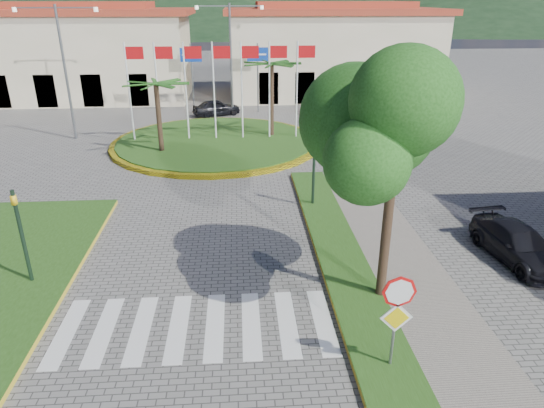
{
  "coord_description": "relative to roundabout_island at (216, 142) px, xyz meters",
  "views": [
    {
      "loc": [
        1.39,
        -7.04,
        8.32
      ],
      "look_at": [
        2.46,
        8.0,
        1.89
      ],
      "focal_mm": 32.0,
      "sensor_mm": 36.0,
      "label": 1
    }
  ],
  "objects": [
    {
      "name": "direction_sign_east",
      "position": [
        3.0,
        8.97,
        3.35
      ],
      "size": [
        1.6,
        0.14,
        5.2
      ],
      "color": "slate",
      "rests_on": "ground"
    },
    {
      "name": "car_side_right",
      "position": [
        10.81,
        -15.0,
        0.41
      ],
      "size": [
        2.14,
        4.22,
        1.17
      ],
      "primitive_type": "imported",
      "rotation": [
        0.0,
        0.0,
        0.13
      ],
      "color": "black",
      "rests_on": "ground"
    },
    {
      "name": "crosswalk",
      "position": [
        -0.0,
        -18.0,
        -0.17
      ],
      "size": [
        8.0,
        3.0,
        0.01
      ],
      "primitive_type": "cube",
      "color": "silver",
      "rests_on": "ground"
    },
    {
      "name": "deciduous_tree",
      "position": [
        5.5,
        -17.0,
        5.0
      ],
      "size": [
        3.6,
        3.6,
        6.8
      ],
      "color": "black",
      "rests_on": "ground"
    },
    {
      "name": "car_dark_b",
      "position": [
        8.39,
        8.3,
        0.44
      ],
      "size": [
        3.84,
        1.71,
        1.22
      ],
      "primitive_type": "imported",
      "rotation": [
        0.0,
        0.0,
        1.68
      ],
      "color": "black",
      "rests_on": "ground"
    },
    {
      "name": "street_lamp_centre",
      "position": [
        1.0,
        8.0,
        4.32
      ],
      "size": [
        4.8,
        0.16,
        8.0
      ],
      "color": "slate",
      "rests_on": "ground"
    },
    {
      "name": "roundabout_island",
      "position": [
        0.0,
        0.0,
        0.0
      ],
      "size": [
        12.7,
        12.7,
        6.0
      ],
      "color": "yellow",
      "rests_on": "ground"
    },
    {
      "name": "traffic_light_left",
      "position": [
        -5.2,
        -15.5,
        1.77
      ],
      "size": [
        0.15,
        0.18,
        3.2
      ],
      "color": "black",
      "rests_on": "ground"
    },
    {
      "name": "building_left",
      "position": [
        -14.0,
        16.0,
        3.73
      ],
      "size": [
        23.32,
        9.54,
        8.05
      ],
      "color": "beige",
      "rests_on": "ground"
    },
    {
      "name": "building_right",
      "position": [
        10.0,
        16.0,
        3.73
      ],
      "size": [
        19.08,
        9.54,
        8.05
      ],
      "color": "beige",
      "rests_on": "ground"
    },
    {
      "name": "verge_right",
      "position": [
        4.8,
        -20.0,
        -0.09
      ],
      "size": [
        1.6,
        28.0,
        0.18
      ],
      "primitive_type": "cube",
      "color": "#254A15",
      "rests_on": "ground"
    },
    {
      "name": "car_dark_a",
      "position": [
        -0.23,
        8.06,
        0.43
      ],
      "size": [
        3.85,
        2.67,
        1.22
      ],
      "primitive_type": "imported",
      "rotation": [
        0.0,
        0.0,
        1.95
      ],
      "color": "black",
      "rests_on": "ground"
    },
    {
      "name": "stop_sign",
      "position": [
        4.9,
        -20.04,
        1.61
      ],
      "size": [
        0.8,
        0.11,
        2.65
      ],
      "color": "slate",
      "rests_on": "ground"
    },
    {
      "name": "direction_sign_west",
      "position": [
        -2.0,
        8.97,
        3.35
      ],
      "size": [
        1.6,
        0.14,
        5.2
      ],
      "color": "slate",
      "rests_on": "ground"
    },
    {
      "name": "traffic_light_far",
      "position": [
        8.0,
        4.0,
        1.77
      ],
      "size": [
        0.18,
        0.15,
        3.2
      ],
      "color": "black",
      "rests_on": "ground"
    },
    {
      "name": "sidewalk_right",
      "position": [
        6.0,
        -20.0,
        -0.1
      ],
      "size": [
        4.0,
        28.0,
        0.15
      ],
      "primitive_type": "cube",
      "color": "gray",
      "rests_on": "ground"
    },
    {
      "name": "white_van",
      "position": [
        -10.86,
        13.23,
        0.51
      ],
      "size": [
        5.3,
        3.35,
        1.36
      ],
      "primitive_type": "imported",
      "rotation": [
        0.0,
        0.0,
        1.81
      ],
      "color": "silver",
      "rests_on": "ground"
    },
    {
      "name": "street_lamp_west",
      "position": [
        -9.0,
        2.0,
        4.32
      ],
      "size": [
        4.8,
        0.16,
        8.0
      ],
      "color": "slate",
      "rests_on": "ground"
    },
    {
      "name": "traffic_light_right",
      "position": [
        4.5,
        -10.0,
        1.77
      ],
      "size": [
        0.15,
        0.18,
        3.2
      ],
      "color": "black",
      "rests_on": "ground"
    }
  ]
}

